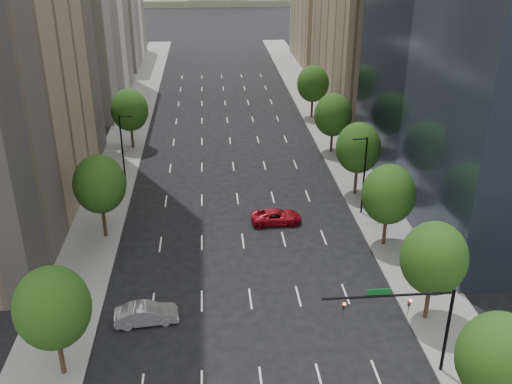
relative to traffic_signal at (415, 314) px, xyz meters
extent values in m
cube|color=slate|center=(-26.03, 30.00, -5.10)|extent=(6.00, 200.00, 0.15)
cube|color=slate|center=(4.97, 30.00, -5.10)|extent=(6.00, 200.00, 0.15)
cube|color=beige|center=(-35.53, 73.00, 12.33)|extent=(14.00, 30.00, 35.00)
cube|color=beige|center=(-35.53, 106.00, 3.83)|extent=(14.00, 26.00, 18.00)
cube|color=#8C7759|center=(14.47, 70.00, 9.83)|extent=(14.00, 30.00, 30.00)
cube|color=#8C7759|center=(14.47, 103.00, 2.83)|extent=(14.00, 26.00, 16.00)
ellipsoid|color=#103A0F|center=(3.47, -5.00, 0.23)|extent=(5.20, 5.20, 5.98)
cylinder|color=#382316|center=(3.47, 6.00, -3.17)|extent=(0.36, 0.36, 4.00)
ellipsoid|color=#103A0F|center=(3.47, 6.00, 0.59)|extent=(5.20, 5.20, 5.98)
cylinder|color=#382316|center=(3.47, 18.00, -3.22)|extent=(0.36, 0.36, 3.90)
ellipsoid|color=#103A0F|center=(3.47, 18.00, 0.44)|extent=(5.20, 5.20, 5.98)
cylinder|color=#382316|center=(3.47, 30.00, -3.12)|extent=(0.36, 0.36, 4.10)
ellipsoid|color=#103A0F|center=(3.47, 30.00, 0.73)|extent=(5.20, 5.20, 5.98)
cylinder|color=#382316|center=(3.47, 44.00, -3.27)|extent=(0.36, 0.36, 3.80)
ellipsoid|color=#103A0F|center=(3.47, 44.00, 0.30)|extent=(5.20, 5.20, 5.98)
cylinder|color=#382316|center=(3.47, 60.00, -3.17)|extent=(0.36, 0.36, 4.00)
ellipsoid|color=#103A0F|center=(3.47, 60.00, 0.59)|extent=(5.20, 5.20, 5.98)
cylinder|color=#382316|center=(-24.53, 2.00, -3.17)|extent=(0.36, 0.36, 4.00)
ellipsoid|color=#103A0F|center=(-24.53, 2.00, 0.59)|extent=(5.20, 5.20, 5.98)
cylinder|color=#382316|center=(-24.53, 22.00, -3.10)|extent=(0.36, 0.36, 4.15)
ellipsoid|color=#103A0F|center=(-24.53, 22.00, 0.80)|extent=(5.20, 5.20, 5.98)
cylinder|color=#382316|center=(-24.53, 48.00, -3.20)|extent=(0.36, 0.36, 3.95)
ellipsoid|color=#103A0F|center=(-24.53, 48.00, 0.52)|extent=(5.20, 5.20, 5.98)
cylinder|color=black|center=(2.97, 25.00, -0.67)|extent=(0.20, 0.20, 9.00)
cylinder|color=black|center=(2.17, 25.00, 3.63)|extent=(1.60, 0.14, 0.14)
cylinder|color=black|center=(-24.03, 35.00, -0.67)|extent=(0.20, 0.20, 9.00)
cylinder|color=black|center=(-23.23, 35.00, 3.63)|extent=(1.60, 0.14, 0.14)
cylinder|color=black|center=(2.47, 0.00, -1.67)|extent=(0.24, 0.24, 7.00)
cylinder|color=black|center=(-2.03, 0.00, 1.63)|extent=(9.00, 0.18, 0.18)
imported|color=black|center=(-0.53, 0.00, 1.08)|extent=(0.18, 0.22, 1.10)
imported|color=black|center=(-5.03, 0.00, 1.08)|extent=(0.18, 0.22, 1.10)
sphere|color=#FF0C07|center=(-0.53, -0.18, 1.28)|extent=(0.20, 0.20, 0.20)
sphere|color=#FF0C07|center=(-5.03, -0.18, 1.28)|extent=(0.20, 0.20, 0.20)
cube|color=#0C591E|center=(-2.73, 0.00, 1.98)|extent=(1.60, 0.06, 0.45)
ellipsoid|color=brown|center=(-150.53, 530.00, -38.42)|extent=(380.00, 342.00, 190.00)
ellipsoid|color=brown|center=(29.47, 570.00, -47.17)|extent=(440.00, 396.00, 240.00)
imported|color=gray|center=(-19.11, 7.44, -4.33)|extent=(5.27, 2.34, 1.68)
imported|color=maroon|center=(-6.70, 23.60, -4.42)|extent=(5.52, 2.69, 1.51)
camera|label=1|loc=(-13.53, -31.09, 24.14)|focal=40.55mm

